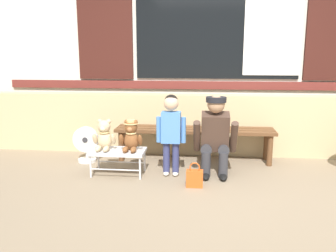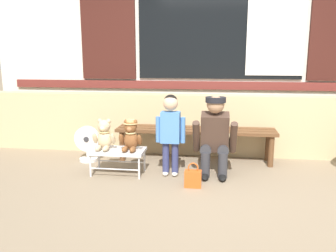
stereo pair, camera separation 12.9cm
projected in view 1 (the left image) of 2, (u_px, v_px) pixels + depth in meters
The scene contains 11 objects.
ground_plane at pixel (218, 191), 3.66m from camera, with size 60.00×60.00×0.00m, color #84725B.
brick_low_wall at pixel (215, 125), 4.96m from camera, with size 6.90×0.25×0.85m, color tan.
shop_facade at pixel (217, 39), 5.22m from camera, with size 7.04×0.26×3.22m.
wooden_bench_long at pixel (194, 133), 4.65m from camera, with size 2.10×0.40×0.44m.
small_display_bench at pixel (118, 153), 4.11m from camera, with size 0.64×0.36×0.30m.
teddy_bear_plain at pixel (104, 136), 4.09m from camera, with size 0.28×0.26×0.36m.
teddy_bear_with_hat at pixel (131, 136), 4.06m from camera, with size 0.28×0.27×0.36m.
child_standing at pixel (171, 126), 4.02m from camera, with size 0.35×0.18×0.96m.
adult_crouching at pixel (216, 135), 4.06m from camera, with size 0.50×0.49×0.95m.
handbag_on_ground at pixel (195, 178), 3.76m from camera, with size 0.18×0.11×0.27m.
floor_fan at pixel (86, 145), 4.60m from camera, with size 0.34×0.24×0.48m.
Camera 1 is at (-0.15, -3.49, 1.40)m, focal length 37.24 mm.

